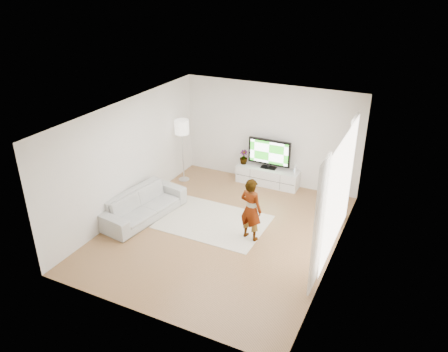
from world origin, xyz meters
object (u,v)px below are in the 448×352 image
at_px(player, 251,209).
at_px(sofa, 143,205).
at_px(media_console, 268,176).
at_px(television, 269,153).
at_px(rug, 213,222).
at_px(floor_lamp, 182,130).

xyz_separation_m(player, sofa, (-2.70, -0.25, -0.41)).
bearing_deg(media_console, player, -77.40).
relative_size(media_console, television, 1.47).
bearing_deg(player, television, -64.55).
xyz_separation_m(television, rug, (-0.44, -2.51, -0.94)).
bearing_deg(television, rug, -100.06).
bearing_deg(player, floor_lamp, -21.44).
xyz_separation_m(player, floor_lamp, (-2.89, 1.98, 0.77)).
distance_m(television, floor_lamp, 2.47).
bearing_deg(media_console, rug, -100.17).
bearing_deg(media_console, floor_lamp, -161.44).
bearing_deg(television, media_console, -90.00).
distance_m(media_console, floor_lamp, 2.71).
xyz_separation_m(media_console, player, (0.61, -2.74, 0.50)).
bearing_deg(sofa, floor_lamp, 13.40).
relative_size(rug, sofa, 1.10).
height_order(media_console, television, television).
distance_m(rug, player, 1.32).
distance_m(television, sofa, 3.72).
height_order(television, rug, television).
bearing_deg(rug, sofa, -162.83).
bearing_deg(player, rug, -0.82).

